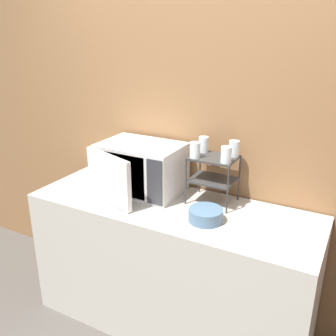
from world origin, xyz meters
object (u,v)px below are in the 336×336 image
object	(u,v)px
glass_front_left	(195,150)
glass_back_left	(204,144)
dish_rack	(213,170)
glass_back_right	(234,149)
microwave	(140,168)
glass_front_right	(226,155)
bowl	(206,215)

from	to	relation	value
glass_front_left	glass_back_left	bearing A→B (deg)	90.93
dish_rack	glass_back_right	distance (m)	0.18
microwave	glass_front_right	size ratio (longest dim) A/B	5.69
dish_rack	bowl	xyz separation A→B (m)	(0.06, -0.25, -0.18)
glass_front_left	microwave	bearing A→B (deg)	-179.58
bowl	glass_back_left	bearing A→B (deg)	117.01
dish_rack	microwave	bearing A→B (deg)	-171.87
dish_rack	glass_front_right	xyz separation A→B (m)	(0.10, -0.06, 0.13)
glass_front_left	glass_back_right	world-z (taller)	same
bowl	glass_front_left	bearing A→B (deg)	130.89
glass_back_left	bowl	bearing A→B (deg)	-62.99
glass_back_right	glass_back_left	bearing A→B (deg)	-178.27
glass_front_right	bowl	xyz separation A→B (m)	(-0.03, -0.19, -0.31)
dish_rack	glass_front_left	world-z (taller)	glass_front_left
glass_back_left	glass_front_right	bearing A→B (deg)	-33.31
dish_rack	glass_front_left	distance (m)	0.17
dish_rack	glass_back_left	bearing A→B (deg)	146.07
dish_rack	glass_back_left	xyz separation A→B (m)	(-0.10, 0.07, 0.13)
microwave	glass_back_left	distance (m)	0.45
microwave	glass_back_right	size ratio (longest dim) A/B	5.69
glass_front_right	glass_back_left	size ratio (longest dim) A/B	1.00
microwave	glass_back_left	world-z (taller)	glass_back_left
microwave	dish_rack	bearing A→B (deg)	8.13
microwave	dish_rack	xyz separation A→B (m)	(0.49, 0.07, 0.05)
glass_front_right	glass_back_left	distance (m)	0.23
glass_front_left	bowl	size ratio (longest dim) A/B	0.49
dish_rack	glass_back_right	xyz separation A→B (m)	(0.10, 0.07, 0.13)
glass_back_right	bowl	world-z (taller)	glass_back_right
glass_front_left	glass_back_right	bearing A→B (deg)	35.46
glass_front_right	bowl	size ratio (longest dim) A/B	0.49
microwave	glass_front_left	size ratio (longest dim) A/B	5.69
glass_front_left	glass_back_left	distance (m)	0.13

